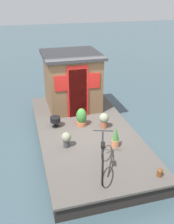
# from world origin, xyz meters

# --- Properties ---
(ground_plane) EXTENTS (60.00, 60.00, 0.00)m
(ground_plane) POSITION_xyz_m (0.00, 0.00, 0.00)
(ground_plane) COLOR #384C54
(houseboat_deck) EXTENTS (5.98, 2.95, 0.46)m
(houseboat_deck) POSITION_xyz_m (0.00, 0.00, 0.23)
(houseboat_deck) COLOR #4C4742
(houseboat_deck) RESTS_ON ground_plane
(houseboat_cabin) EXTENTS (2.03, 2.02, 2.00)m
(houseboat_cabin) POSITION_xyz_m (1.88, 0.00, 1.47)
(houseboat_cabin) COLOR brown
(houseboat_cabin) RESTS_ON houseboat_deck
(bicycle) EXTENTS (1.61, 0.65, 0.85)m
(bicycle) POSITION_xyz_m (-1.99, 0.10, 0.86)
(bicycle) COLOR black
(bicycle) RESTS_ON houseboat_deck
(potted_plant_geranium) EXTENTS (0.27, 0.27, 0.45)m
(potted_plant_geranium) POSITION_xyz_m (-0.81, 0.76, 0.72)
(potted_plant_geranium) COLOR #38383D
(potted_plant_geranium) RESTS_ON houseboat_deck
(potted_plant_lavender) EXTENTS (0.22, 0.22, 0.60)m
(potted_plant_lavender) POSITION_xyz_m (-1.15, -0.57, 0.75)
(potted_plant_lavender) COLOR #C6754C
(potted_plant_lavender) RESTS_ON houseboat_deck
(potted_plant_ivy) EXTENTS (0.34, 0.34, 0.60)m
(potted_plant_ivy) POSITION_xyz_m (0.27, 0.05, 0.75)
(potted_plant_ivy) COLOR #B2603D
(potted_plant_ivy) RESTS_ON houseboat_deck
(potted_plant_basil) EXTENTS (0.31, 0.31, 0.50)m
(potted_plant_basil) POSITION_xyz_m (-0.05, -0.60, 0.74)
(potted_plant_basil) COLOR #935138
(potted_plant_basil) RESTS_ON houseboat_deck
(charcoal_grill) EXTENTS (0.33, 0.33, 0.34)m
(charcoal_grill) POSITION_xyz_m (0.41, 0.88, 0.71)
(charcoal_grill) COLOR black
(charcoal_grill) RESTS_ON houseboat_deck
(mooring_bollard) EXTENTS (0.14, 0.14, 0.21)m
(mooring_bollard) POSITION_xyz_m (-2.62, -1.13, 0.57)
(mooring_bollard) COLOR brown
(mooring_bollard) RESTS_ON houseboat_deck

